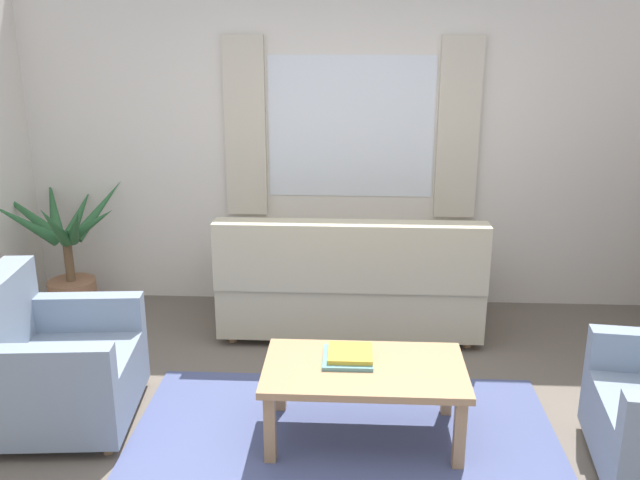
{
  "coord_description": "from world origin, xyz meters",
  "views": [
    {
      "loc": [
        0.05,
        -3.24,
        2.2
      ],
      "look_at": [
        -0.16,
        0.7,
        0.98
      ],
      "focal_mm": 38.82,
      "sensor_mm": 36.0,
      "label": 1
    }
  ],
  "objects_px": {
    "coffee_table": "(364,376)",
    "potted_plant": "(67,254)",
    "couch": "(350,285)",
    "armchair_left": "(50,366)",
    "book_stack_on_table": "(349,356)"
  },
  "relations": [
    {
      "from": "couch",
      "to": "book_stack_on_table",
      "type": "relative_size",
      "value": 6.53
    },
    {
      "from": "couch",
      "to": "armchair_left",
      "type": "height_order",
      "value": "couch"
    },
    {
      "from": "coffee_table",
      "to": "potted_plant",
      "type": "xyz_separation_m",
      "value": [
        -2.32,
        1.63,
        0.12
      ]
    },
    {
      "from": "armchair_left",
      "to": "potted_plant",
      "type": "height_order",
      "value": "potted_plant"
    },
    {
      "from": "couch",
      "to": "potted_plant",
      "type": "xyz_separation_m",
      "value": [
        -2.22,
        0.22,
        0.13
      ]
    },
    {
      "from": "coffee_table",
      "to": "armchair_left",
      "type": "bearing_deg",
      "value": 177.53
    },
    {
      "from": "armchair_left",
      "to": "potted_plant",
      "type": "xyz_separation_m",
      "value": [
        -0.53,
        1.56,
        0.15
      ]
    },
    {
      "from": "couch",
      "to": "armchair_left",
      "type": "bearing_deg",
      "value": 38.36
    },
    {
      "from": "coffee_table",
      "to": "potted_plant",
      "type": "relative_size",
      "value": 0.96
    },
    {
      "from": "couch",
      "to": "potted_plant",
      "type": "distance_m",
      "value": 2.24
    },
    {
      "from": "armchair_left",
      "to": "coffee_table",
      "type": "height_order",
      "value": "armchair_left"
    },
    {
      "from": "coffee_table",
      "to": "couch",
      "type": "bearing_deg",
      "value": 93.84
    },
    {
      "from": "couch",
      "to": "coffee_table",
      "type": "xyz_separation_m",
      "value": [
        0.1,
        -1.42,
        0.01
      ]
    },
    {
      "from": "armchair_left",
      "to": "couch",
      "type": "bearing_deg",
      "value": -56.85
    },
    {
      "from": "coffee_table",
      "to": "potted_plant",
      "type": "distance_m",
      "value": 2.84
    }
  ]
}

